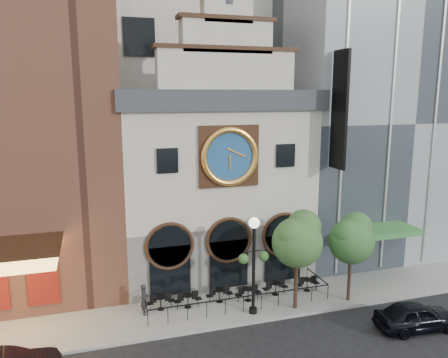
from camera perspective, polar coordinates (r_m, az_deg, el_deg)
ground at (r=24.56m, az=3.54°, el=-18.48°), size 120.00×120.00×0.00m
sidewalk at (r=26.60m, az=1.57°, el=-15.83°), size 44.00×5.00×0.15m
clock_building at (r=29.34m, az=-1.69°, el=0.39°), size 12.60×8.78×18.65m
retail_building at (r=36.45m, az=17.58°, el=7.42°), size 14.00×14.40×20.00m
office_tower at (r=41.48m, az=-6.64°, el=21.90°), size 20.00×16.00×40.00m
cafe_railing at (r=26.37m, az=1.58°, el=-14.81°), size 10.60×2.60×0.90m
bistro_0 at (r=25.74m, az=-8.28°, el=-15.57°), size 1.58×0.68×0.90m
bistro_1 at (r=25.78m, az=-4.75°, el=-15.45°), size 1.58×0.68×0.90m
bistro_2 at (r=26.32m, az=-0.61°, el=-14.83°), size 1.58×0.68×0.90m
bistro_3 at (r=26.48m, az=3.16°, el=-14.67°), size 1.58×0.68×0.90m
bistro_4 at (r=27.33m, az=6.72°, el=-13.89°), size 1.58×0.68×0.90m
bistro_5 at (r=28.11m, az=10.81°, el=-13.28°), size 1.58×0.68×0.90m
car_right at (r=25.81m, az=23.88°, el=-16.04°), size 4.53×2.16×1.49m
pedestrian at (r=25.23m, az=-10.35°, el=-15.17°), size 0.51×0.69×1.75m
lamppost at (r=23.99m, az=3.91°, el=-9.84°), size 1.76×0.62×5.50m
tree_left at (r=24.64m, az=9.62°, el=-7.62°), size 2.92×2.81×5.63m
tree_right at (r=26.35m, az=16.37°, el=-7.34°), size 2.72×2.62×5.24m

